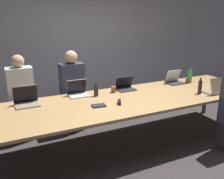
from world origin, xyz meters
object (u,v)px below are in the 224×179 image
bottle_near_right (200,87)px  person_far_left (22,100)px  bottle_far_midleft (96,91)px  bottle_far_right (190,77)px  laptop_far_midleft (78,91)px  laptop_far_right (174,79)px  laptop_near_right (216,89)px  person_far_midleft (73,93)px  cup_far_right (187,81)px  laptop_far_left (26,100)px  cup_far_center (113,89)px  laptop_far_center (125,86)px  stapler (119,102)px

bottle_near_right → person_far_left: bearing=155.2°
bottle_near_right → bottle_far_midleft: bearing=158.1°
bottle_far_right → laptop_far_midleft: size_ratio=0.86×
laptop_far_right → bottle_far_midleft: bearing=-177.0°
laptop_near_right → person_far_midleft: bearing=-32.6°
cup_far_right → laptop_far_left: (-2.93, 0.08, 0.03)m
cup_far_right → cup_far_center: (-1.54, 0.06, 0.01)m
person_far_midleft → laptop_far_center: bearing=-29.2°
cup_far_right → bottle_far_right: bearing=-18.0°
bottle_far_right → stapler: size_ratio=1.76×
stapler → cup_far_center: bearing=98.6°
person_far_midleft → laptop_far_right: bearing=-14.4°
cup_far_center → laptop_far_left: bearing=179.4°
cup_far_right → person_far_midleft: person_far_midleft is taller
bottle_far_midleft → laptop_near_right: (1.81, -0.74, -0.01)m
laptop_far_left → person_far_left: bearing=91.6°
bottle_far_right → person_far_midleft: (-2.14, 0.58, -0.19)m
bottle_near_right → person_far_midleft: bearing=146.4°
person_far_midleft → bottle_near_right: person_far_midleft is taller
bottle_far_right → laptop_far_midleft: 2.18m
bottle_far_right → laptop_far_center: bottle_far_right is taller
laptop_far_center → person_far_midleft: bearing=150.8°
laptop_far_midleft → laptop_near_right: size_ratio=1.02×
cup_far_center → laptop_near_right: size_ratio=0.33×
laptop_far_midleft → bottle_far_midleft: bearing=-32.5°
cup_far_center → laptop_far_left: size_ratio=0.30×
bottle_far_right → cup_far_center: bottle_far_right is taller
laptop_near_right → laptop_far_left: bearing=-15.8°
laptop_far_left → person_far_midleft: bearing=30.5°
laptop_near_right → bottle_far_midleft: bearing=-22.2°
bottle_far_midleft → stapler: bottle_far_midleft is taller
bottle_far_midleft → laptop_near_right: 1.95m
laptop_far_right → laptop_far_left: 2.68m
cup_far_right → laptop_far_center: 1.29m
bottle_far_right → laptop_far_right: bearing=160.0°
bottle_far_midleft → stapler: bearing=-71.2°
laptop_far_right → laptop_far_left: (-2.68, -0.02, 0.01)m
bottle_far_right → laptop_near_right: bearing=-98.9°
laptop_far_right → bottle_near_right: bottle_near_right is taller
person_far_left → laptop_far_midleft: size_ratio=4.55×
cup_far_right → stapler: cup_far_right is taller
cup_far_center → bottle_far_midleft: (-0.33, -0.05, 0.04)m
bottle_far_right → laptop_near_right: laptop_near_right is taller
bottle_far_right → person_far_left: bearing=168.4°
person_far_left → laptop_far_midleft: 0.93m
laptop_far_center → person_far_midleft: person_far_midleft is taller
laptop_near_right → bottle_near_right: size_ratio=1.17×
laptop_far_left → person_far_left: person_far_left is taller
bottle_far_right → cup_far_center: bearing=177.3°
cup_far_right → laptop_far_midleft: 2.14m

